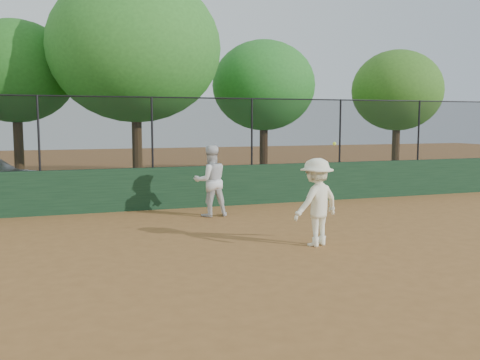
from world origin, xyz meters
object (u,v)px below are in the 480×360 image
object	(u,v)px
tree_4	(397,91)
tree_3	(264,86)
player_second	(210,181)
tree_1	(15,72)
tree_2	(135,48)
player_main	(316,202)

from	to	relation	value
tree_4	tree_3	bearing A→B (deg)	169.81
player_second	tree_4	world-z (taller)	tree_4
tree_1	tree_2	size ratio (longest dim) A/B	0.80
player_main	player_second	bearing A→B (deg)	105.64
player_main	tree_1	distance (m)	13.65
player_second	player_main	world-z (taller)	player_main
player_main	tree_1	size ratio (longest dim) A/B	0.34
tree_1	tree_2	bearing A→B (deg)	-24.64
player_second	tree_4	size ratio (longest dim) A/B	0.33
player_second	tree_2	world-z (taller)	tree_2
player_second	tree_3	size ratio (longest dim) A/B	0.31
player_second	tree_4	xyz separation A→B (m)	(10.87, 7.20, 2.93)
tree_1	tree_2	xyz separation A→B (m)	(4.06, -1.86, 0.79)
player_main	tree_3	xyz separation A→B (m)	(3.72, 12.22, 3.14)
tree_3	tree_4	distance (m)	6.16
player_main	tree_1	world-z (taller)	tree_1
player_second	tree_4	distance (m)	13.37
player_second	player_main	xyz separation A→B (m)	(1.10, -3.93, -0.05)
tree_1	tree_2	world-z (taller)	tree_2
player_second	tree_2	size ratio (longest dim) A/B	0.24
player_second	tree_2	bearing A→B (deg)	-82.01
tree_1	tree_3	bearing A→B (deg)	3.17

